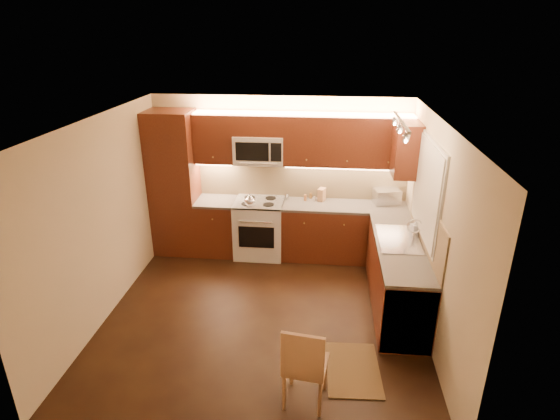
# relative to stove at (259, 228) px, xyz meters

# --- Properties ---
(floor) EXTENTS (4.00, 4.00, 0.01)m
(floor) POSITION_rel_stove_xyz_m (0.30, -1.68, -0.46)
(floor) COLOR black
(floor) RESTS_ON ground
(ceiling) EXTENTS (4.00, 4.00, 0.01)m
(ceiling) POSITION_rel_stove_xyz_m (0.30, -1.68, 2.04)
(ceiling) COLOR beige
(ceiling) RESTS_ON ground
(wall_back) EXTENTS (4.00, 0.01, 2.50)m
(wall_back) POSITION_rel_stove_xyz_m (0.30, 0.32, 0.79)
(wall_back) COLOR #C4B28F
(wall_back) RESTS_ON ground
(wall_front) EXTENTS (4.00, 0.01, 2.50)m
(wall_front) POSITION_rel_stove_xyz_m (0.30, -3.67, 0.79)
(wall_front) COLOR #C4B28F
(wall_front) RESTS_ON ground
(wall_left) EXTENTS (0.01, 4.00, 2.50)m
(wall_left) POSITION_rel_stove_xyz_m (-1.70, -1.68, 0.79)
(wall_left) COLOR #C4B28F
(wall_left) RESTS_ON ground
(wall_right) EXTENTS (0.01, 4.00, 2.50)m
(wall_right) POSITION_rel_stove_xyz_m (2.30, -1.68, 0.79)
(wall_right) COLOR #C4B28F
(wall_right) RESTS_ON ground
(pantry) EXTENTS (0.70, 0.60, 2.30)m
(pantry) POSITION_rel_stove_xyz_m (-1.35, 0.02, 0.69)
(pantry) COLOR #44170E
(pantry) RESTS_ON floor
(base_cab_back_left) EXTENTS (0.62, 0.60, 0.86)m
(base_cab_back_left) POSITION_rel_stove_xyz_m (-0.69, 0.02, -0.03)
(base_cab_back_left) COLOR #44170E
(base_cab_back_left) RESTS_ON floor
(counter_back_left) EXTENTS (0.62, 0.60, 0.04)m
(counter_back_left) POSITION_rel_stove_xyz_m (-0.69, 0.02, 0.42)
(counter_back_left) COLOR #34322F
(counter_back_left) RESTS_ON base_cab_back_left
(base_cab_back_right) EXTENTS (1.92, 0.60, 0.86)m
(base_cab_back_right) POSITION_rel_stove_xyz_m (1.34, 0.02, -0.03)
(base_cab_back_right) COLOR #44170E
(base_cab_back_right) RESTS_ON floor
(counter_back_right) EXTENTS (1.92, 0.60, 0.04)m
(counter_back_right) POSITION_rel_stove_xyz_m (1.34, 0.02, 0.42)
(counter_back_right) COLOR #34322F
(counter_back_right) RESTS_ON base_cab_back_right
(base_cab_right) EXTENTS (0.60, 2.00, 0.86)m
(base_cab_right) POSITION_rel_stove_xyz_m (2.00, -1.28, -0.03)
(base_cab_right) COLOR #44170E
(base_cab_right) RESTS_ON floor
(counter_right) EXTENTS (0.60, 2.00, 0.04)m
(counter_right) POSITION_rel_stove_xyz_m (2.00, -1.28, 0.42)
(counter_right) COLOR #34322F
(counter_right) RESTS_ON base_cab_right
(dishwasher) EXTENTS (0.58, 0.60, 0.84)m
(dishwasher) POSITION_rel_stove_xyz_m (2.00, -1.98, -0.03)
(dishwasher) COLOR silver
(dishwasher) RESTS_ON floor
(backsplash_back) EXTENTS (3.30, 0.02, 0.60)m
(backsplash_back) POSITION_rel_stove_xyz_m (0.65, 0.31, 0.74)
(backsplash_back) COLOR tan
(backsplash_back) RESTS_ON wall_back
(backsplash_right) EXTENTS (0.02, 2.00, 0.60)m
(backsplash_right) POSITION_rel_stove_xyz_m (2.29, -1.28, 0.74)
(backsplash_right) COLOR tan
(backsplash_right) RESTS_ON wall_right
(upper_cab_back_left) EXTENTS (0.62, 0.35, 0.75)m
(upper_cab_back_left) POSITION_rel_stove_xyz_m (-0.69, 0.15, 1.42)
(upper_cab_back_left) COLOR #44170E
(upper_cab_back_left) RESTS_ON wall_back
(upper_cab_back_right) EXTENTS (1.92, 0.35, 0.75)m
(upper_cab_back_right) POSITION_rel_stove_xyz_m (1.34, 0.15, 1.42)
(upper_cab_back_right) COLOR #44170E
(upper_cab_back_right) RESTS_ON wall_back
(upper_cab_bridge) EXTENTS (0.76, 0.35, 0.31)m
(upper_cab_bridge) POSITION_rel_stove_xyz_m (0.00, 0.15, 1.63)
(upper_cab_bridge) COLOR #44170E
(upper_cab_bridge) RESTS_ON wall_back
(upper_cab_right_corner) EXTENTS (0.35, 0.50, 0.75)m
(upper_cab_right_corner) POSITION_rel_stove_xyz_m (2.12, -0.28, 1.42)
(upper_cab_right_corner) COLOR #44170E
(upper_cab_right_corner) RESTS_ON wall_right
(stove) EXTENTS (0.76, 0.65, 0.92)m
(stove) POSITION_rel_stove_xyz_m (0.00, 0.00, 0.00)
(stove) COLOR silver
(stove) RESTS_ON floor
(microwave) EXTENTS (0.76, 0.38, 0.44)m
(microwave) POSITION_rel_stove_xyz_m (0.00, 0.14, 1.26)
(microwave) COLOR silver
(microwave) RESTS_ON wall_back
(window_frame) EXTENTS (0.03, 1.44, 1.24)m
(window_frame) POSITION_rel_stove_xyz_m (2.29, -1.12, 1.14)
(window_frame) COLOR silver
(window_frame) RESTS_ON wall_right
(window_blinds) EXTENTS (0.02, 1.36, 1.16)m
(window_blinds) POSITION_rel_stove_xyz_m (2.27, -1.12, 1.14)
(window_blinds) COLOR silver
(window_blinds) RESTS_ON wall_right
(sink) EXTENTS (0.52, 0.86, 0.15)m
(sink) POSITION_rel_stove_xyz_m (2.00, -1.12, 0.52)
(sink) COLOR silver
(sink) RESTS_ON counter_right
(faucet) EXTENTS (0.20, 0.04, 0.30)m
(faucet) POSITION_rel_stove_xyz_m (2.18, -1.12, 0.59)
(faucet) COLOR silver
(faucet) RESTS_ON counter_right
(track_light_bar) EXTENTS (0.04, 1.20, 0.03)m
(track_light_bar) POSITION_rel_stove_xyz_m (1.85, -1.27, 2.00)
(track_light_bar) COLOR silver
(track_light_bar) RESTS_ON ceiling
(kettle) EXTENTS (0.20, 0.20, 0.20)m
(kettle) POSITION_rel_stove_xyz_m (-0.11, -0.21, 0.56)
(kettle) COLOR silver
(kettle) RESTS_ON stove
(toaster_oven) EXTENTS (0.44, 0.37, 0.23)m
(toaster_oven) POSITION_rel_stove_xyz_m (1.98, 0.17, 0.56)
(toaster_oven) COLOR silver
(toaster_oven) RESTS_ON counter_back_right
(knife_block) EXTENTS (0.13, 0.17, 0.20)m
(knife_block) POSITION_rel_stove_xyz_m (0.97, 0.18, 0.54)
(knife_block) COLOR olive
(knife_block) RESTS_ON counter_back_right
(spice_jar_a) EXTENTS (0.06, 0.06, 0.10)m
(spice_jar_a) POSITION_rel_stove_xyz_m (0.44, 0.17, 0.49)
(spice_jar_a) COLOR silver
(spice_jar_a) RESTS_ON counter_back_right
(spice_jar_b) EXTENTS (0.05, 0.05, 0.09)m
(spice_jar_b) POSITION_rel_stove_xyz_m (0.80, 0.26, 0.48)
(spice_jar_b) COLOR brown
(spice_jar_b) RESTS_ON counter_back_right
(spice_jar_c) EXTENTS (0.05, 0.05, 0.09)m
(spice_jar_c) POSITION_rel_stove_xyz_m (0.86, 0.14, 0.48)
(spice_jar_c) COLOR silver
(spice_jar_c) RESTS_ON counter_back_right
(spice_jar_d) EXTENTS (0.05, 0.05, 0.10)m
(spice_jar_d) POSITION_rel_stove_xyz_m (0.72, 0.15, 0.49)
(spice_jar_d) COLOR #A15F30
(spice_jar_d) RESTS_ON counter_back_right
(soap_bottle) EXTENTS (0.13, 0.13, 0.22)m
(soap_bottle) POSITION_rel_stove_xyz_m (2.23, -0.94, 0.55)
(soap_bottle) COLOR silver
(soap_bottle) RESTS_ON counter_right
(rug) EXTENTS (0.61, 0.88, 0.01)m
(rug) POSITION_rel_stove_xyz_m (1.40, -2.58, -0.45)
(rug) COLOR black
(rug) RESTS_ON floor
(dining_chair) EXTENTS (0.46, 0.46, 0.92)m
(dining_chair) POSITION_rel_stove_xyz_m (0.90, -3.04, -0.00)
(dining_chair) COLOR olive
(dining_chair) RESTS_ON floor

